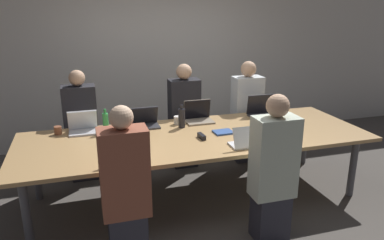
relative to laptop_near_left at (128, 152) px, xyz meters
name	(u,v)px	position (x,y,z in m)	size (l,w,h in m)	color
ground_plane	(196,196)	(0.81, 0.46, -0.84)	(24.00, 24.00, 0.00)	#4C4742
curtain_wall	(156,54)	(0.81, 2.53, 0.56)	(12.00, 0.06, 2.80)	beige
conference_table	(196,140)	(0.81, 0.46, -0.13)	(3.85, 1.34, 0.76)	tan
laptop_near_left	(128,152)	(0.00, 0.00, 0.00)	(0.32, 0.27, 0.27)	#B7B7BC
person_near_left	(126,189)	(-0.09, -0.43, -0.16)	(0.40, 0.24, 1.40)	#2D2D38
laptop_far_midleft	(145,121)	(0.33, 0.94, -0.01)	(0.32, 0.24, 0.24)	#333338
laptop_far_right	(261,110)	(1.84, 0.93, 0.00)	(0.34, 0.27, 0.27)	#333338
person_far_right	(246,114)	(1.82, 1.30, -0.15)	(0.40, 0.24, 1.42)	#2D2D38
laptop_near_midright	(246,141)	(1.20, -0.02, -0.01)	(0.31, 0.22, 0.22)	silver
person_near_midright	(273,172)	(1.25, -0.50, -0.15)	(0.40, 0.24, 1.42)	#2D2D38
cup_near_midright	(266,140)	(1.43, -0.01, -0.04)	(0.08, 0.08, 0.08)	white
laptop_far_left	(83,126)	(-0.38, 0.95, -0.01)	(0.32, 0.25, 0.25)	#B7B7BC
person_far_left	(81,128)	(-0.40, 1.36, -0.16)	(0.40, 0.24, 1.40)	#2D2D38
cup_far_left	(58,130)	(-0.65, 0.94, -0.03)	(0.08, 0.08, 0.09)	brown
bottle_far_left	(106,123)	(-0.14, 0.85, 0.04)	(0.06, 0.06, 0.28)	green
laptop_far_center	(198,115)	(0.99, 0.95, 0.00)	(0.34, 0.26, 0.26)	gray
person_far_center	(184,118)	(0.93, 1.37, -0.15)	(0.40, 0.24, 1.42)	#2D2D38
cup_far_center	(177,120)	(0.71, 0.91, -0.03)	(0.09, 0.09, 0.10)	white
bottle_far_center	(182,118)	(0.73, 0.78, 0.04)	(0.08, 0.08, 0.27)	black
stapler	(202,136)	(0.84, 0.34, -0.05)	(0.06, 0.15, 0.05)	black
notebook	(223,132)	(1.13, 0.45, -0.07)	(0.22, 0.18, 0.02)	#2D4C8C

